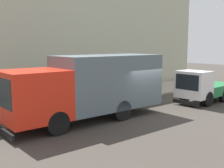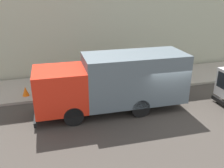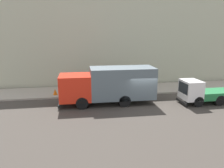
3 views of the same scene
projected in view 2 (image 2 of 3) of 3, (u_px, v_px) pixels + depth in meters
The scene contains 8 objects.
ground at pixel (165, 110), 14.44m from camera, with size 80.00×80.00×0.00m, color #3F3933.
sidewalk at pixel (135, 79), 19.03m from camera, with size 4.28×30.00×0.16m, color #A79C8D.
building_facade at pixel (126, 8), 19.55m from camera, with size 0.50×30.00×10.28m, color #B5B599.
large_utility_truck at pixel (114, 81), 13.82m from camera, with size 2.65×8.54×3.28m.
pedestrian_walking at pixel (111, 72), 17.75m from camera, with size 0.38×0.38×1.65m.
pedestrian_standing at pixel (79, 75), 17.06m from camera, with size 0.35×0.35×1.61m.
pedestrian_third at pixel (111, 73), 17.36m from camera, with size 0.39×0.39×1.74m.
traffic_cone_orange at pixel (26, 91), 15.86m from camera, with size 0.43×0.43×0.61m, color orange.
Camera 2 is at (-11.62, 6.37, 6.71)m, focal length 39.56 mm.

